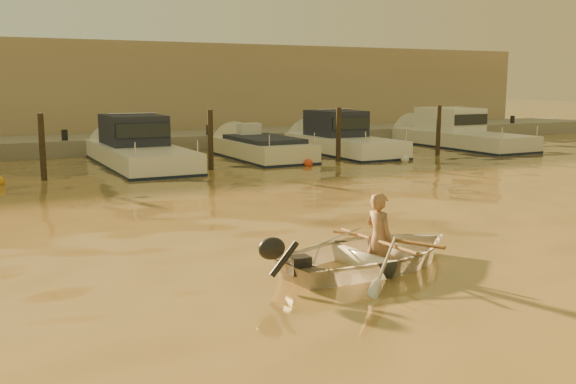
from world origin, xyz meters
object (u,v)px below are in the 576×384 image
person (379,239)px  moored_boat_2 (139,148)px  moored_boat_5 (460,133)px  moored_boat_4 (343,139)px  waterfront_building (124,92)px  moored_boat_3 (261,153)px  dinghy (374,253)px

person → moored_boat_2: moored_boat_2 is taller
person → moored_boat_2: (-0.25, 14.29, 0.18)m
moored_boat_2 → moored_boat_5: size_ratio=0.99×
moored_boat_4 → waterfront_building: waterfront_building is taller
moored_boat_3 → moored_boat_5: bearing=0.0°
dinghy → moored_boat_2: moored_boat_2 is taller
person → moored_boat_4: bearing=-38.7°
person → moored_boat_5: 20.32m
person → moored_boat_2: 14.30m
dinghy → waterfront_building: size_ratio=0.07×
moored_boat_3 → waterfront_building: 11.52m
moored_boat_2 → moored_boat_3: moored_boat_2 is taller
moored_boat_4 → moored_boat_5: bearing=0.0°
person → moored_boat_2: bearing=-7.8°
moored_boat_2 → moored_boat_5: same height
dinghy → moored_boat_4: size_ratio=0.47×
moored_boat_3 → waterfront_building: waterfront_building is taller
moored_boat_2 → waterfront_building: size_ratio=0.18×
person → waterfront_building: bearing=-13.0°
person → moored_boat_5: moored_boat_5 is taller
moored_boat_2 → moored_boat_4: 8.46m
moored_boat_4 → moored_boat_5: (6.22, 0.00, 0.00)m
moored_boat_4 → dinghy: bearing=-120.2°
moored_boat_3 → moored_boat_4: moored_boat_4 is taller
dinghy → moored_boat_3: 15.02m
moored_boat_4 → waterfront_building: 12.84m
moored_boat_3 → moored_boat_5: 9.97m
dinghy → moored_boat_5: (14.53, 14.31, 0.40)m
moored_boat_3 → moored_boat_2: bearing=180.0°
moored_boat_5 → person: bearing=-135.3°
moored_boat_4 → waterfront_building: bearing=120.1°
dinghy → moored_boat_4: (8.31, 14.31, 0.40)m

